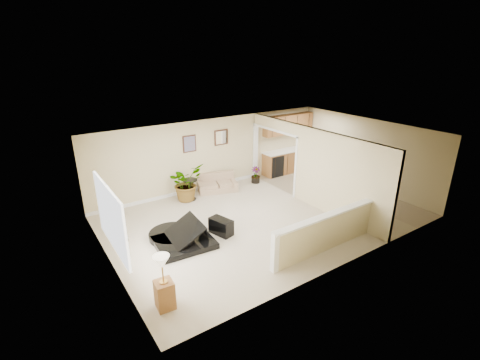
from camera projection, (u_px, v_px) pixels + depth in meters
floor at (265, 217)px, 10.50m from camera, size 9.00×9.00×0.00m
back_wall at (214, 153)px, 12.38m from camera, size 9.00×0.04×2.50m
front_wall at (348, 217)px, 7.72m from camera, size 9.00×0.04×2.50m
left_wall at (105, 218)px, 7.71m from camera, size 0.04×6.00×2.50m
right_wall at (365, 153)px, 12.39m from camera, size 0.04×6.00×2.50m
ceiling at (267, 136)px, 9.60m from camera, size 9.00×6.00×0.04m
kitchen_vinyl at (336, 194)px, 12.13m from camera, size 2.70×6.00×0.01m
interior_partition at (305, 166)px, 11.19m from camera, size 0.18×5.99×2.50m
pony_half_wall at (324, 232)px, 8.57m from camera, size 3.42×0.22×1.00m
left_window at (111, 218)px, 7.26m from camera, size 0.05×2.15×1.45m
wall_art_left at (189, 144)px, 11.68m from camera, size 0.48×0.04×0.58m
wall_mirror at (221, 137)px, 12.31m from camera, size 0.55×0.04×0.55m
kitchen_cabinets at (286, 151)px, 13.96m from camera, size 2.36×0.65×2.33m
piano at (180, 224)px, 8.88m from camera, size 1.75×1.82×1.36m
piano_bench at (221, 226)px, 9.46m from camera, size 0.50×0.73×0.44m
loveseat at (217, 182)px, 12.36m from camera, size 1.58×1.16×0.78m
accent_table at (190, 187)px, 11.51m from camera, size 0.49×0.49×0.71m
palm_plant at (186, 183)px, 11.46m from camera, size 1.38×1.30×1.23m
small_plant at (256, 176)px, 13.05m from camera, size 0.43×0.43×0.61m
lamp_stand at (164, 286)px, 6.67m from camera, size 0.37×0.37×1.17m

